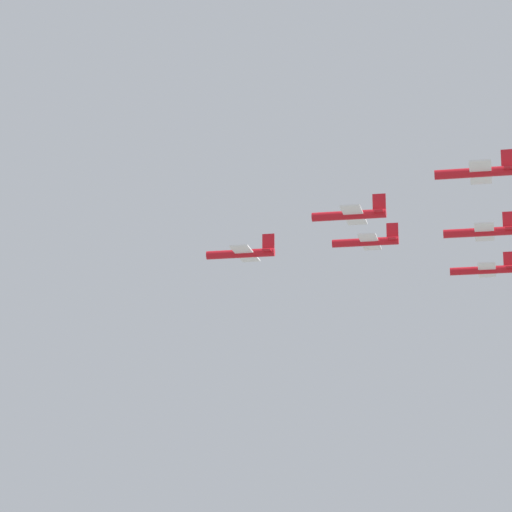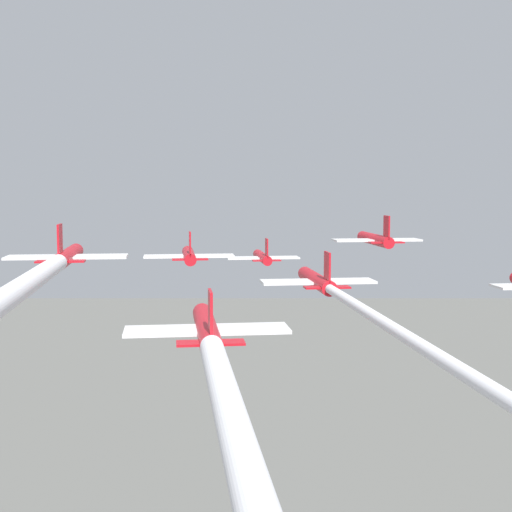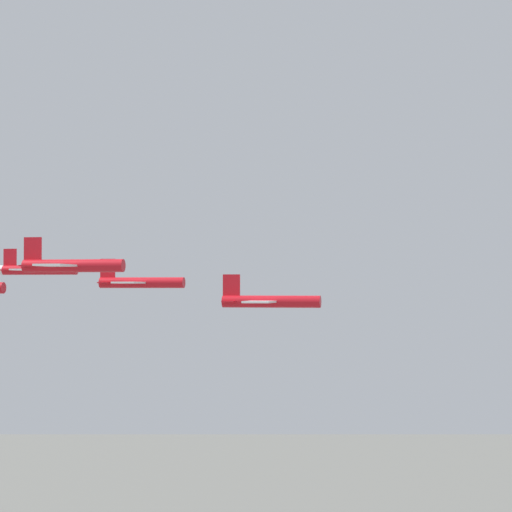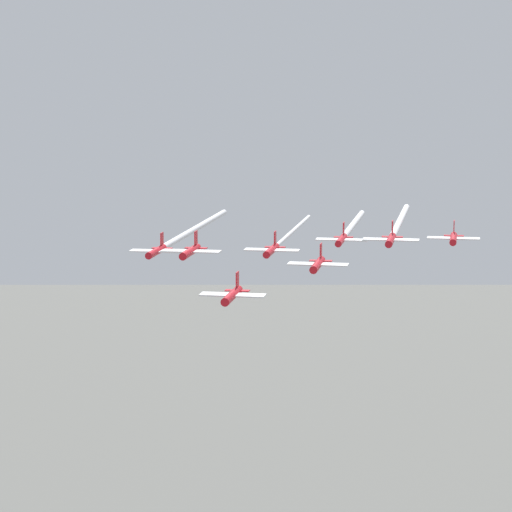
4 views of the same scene
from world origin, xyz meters
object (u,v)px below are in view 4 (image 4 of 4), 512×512
(jet_3, at_px, (391,240))
(jet_4, at_px, (272,250))
(jet_0, at_px, (232,295))
(jet_6, at_px, (453,238))
(jet_1, at_px, (318,264))
(jet_7, at_px, (341,240))
(jet_5, at_px, (157,251))
(jet_2, at_px, (191,251))

(jet_3, distance_m, jet_4, 20.28)
(jet_0, distance_m, jet_4, 34.29)
(jet_6, bearing_deg, jet_3, 59.53)
(jet_1, distance_m, jet_3, 19.95)
(jet_1, height_order, jet_4, jet_1)
(jet_6, bearing_deg, jet_7, -0.00)
(jet_5, relative_size, jet_6, 1.00)
(jet_6, distance_m, jet_7, 20.17)
(jet_1, xyz_separation_m, jet_2, (-14.22, -14.28, 1.50))
(jet_4, xyz_separation_m, jet_7, (-5.02, 19.23, -0.37))
(jet_0, distance_m, jet_5, 39.75)
(jet_5, bearing_deg, jet_2, 120.47)
(jet_2, distance_m, jet_5, 20.07)
(jet_6, bearing_deg, jet_1, 59.53)
(jet_0, relative_size, jet_3, 1.00)
(jet_2, relative_size, jet_3, 1.00)
(jet_3, bearing_deg, jet_5, 0.00)
(jet_2, relative_size, jet_5, 1.00)
(jet_2, height_order, jet_6, jet_2)
(jet_3, relative_size, jet_6, 1.00)
(jet_1, distance_m, jet_4, 19.88)
(jet_3, xyz_separation_m, jet_6, (-5.02, 19.23, -1.89))
(jet_2, xyz_separation_m, jet_3, (9.20, 33.51, 0.19))
(jet_0, height_order, jet_6, jet_6)
(jet_0, height_order, jet_4, jet_4)
(jet_0, height_order, jet_3, jet_3)
(jet_2, xyz_separation_m, jet_6, (4.18, 52.73, -1.70))
(jet_3, bearing_deg, jet_2, 29.54)
(jet_4, height_order, jet_6, jet_6)
(jet_4, bearing_deg, jet_1, 120.47)
(jet_3, xyz_separation_m, jet_7, (-19.25, 4.95, -2.65))
(jet_0, height_order, jet_5, jet_5)
(jet_3, distance_m, jet_7, 20.05)
(jet_2, distance_m, jet_6, 52.93)
(jet_4, distance_m, jet_5, 20.17)
(jet_6, bearing_deg, jet_2, 40.36)
(jet_0, xyz_separation_m, jet_2, (-19.25, 4.95, 3.48))
(jet_1, distance_m, jet_5, 34.77)
(jet_5, xyz_separation_m, jet_6, (23.42, 47.78, 1.11))
(jet_5, bearing_deg, jet_6, -161.22)
(jet_1, relative_size, jet_4, 1.00)
(jet_0, bearing_deg, jet_1, -120.47)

